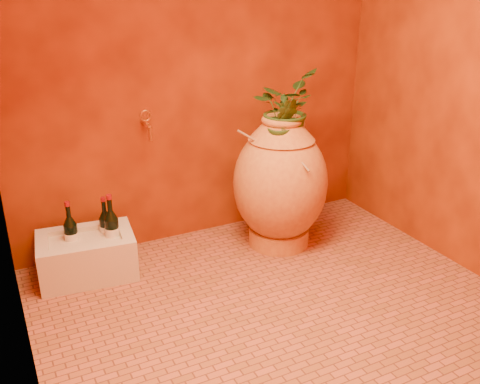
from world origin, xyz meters
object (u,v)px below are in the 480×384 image
amphora (280,183)px  wall_tap (147,123)px  stone_basin (87,256)px  wine_bottle_c (112,230)px  wine_bottle_a (71,235)px  wine_bottle_b (106,228)px

amphora → wall_tap: wall_tap is taller
stone_basin → wine_bottle_c: bearing=-4.0°
stone_basin → wine_bottle_a: size_ratio=1.79×
wine_bottle_b → wine_bottle_a: bearing=-174.9°
stone_basin → wine_bottle_b: (0.14, 0.07, 0.13)m
wine_bottle_b → wall_tap: bearing=16.2°
wall_tap → wine_bottle_a: bearing=-168.0°
amphora → wall_tap: (-0.76, 0.32, 0.41)m
amphora → stone_basin: size_ratio=1.48×
stone_basin → wine_bottle_b: wine_bottle_b is taller
amphora → wine_bottle_c: 1.10m
wine_bottle_b → amphora: bearing=-11.7°
wine_bottle_b → wall_tap: size_ratio=1.81×
wine_bottle_b → wall_tap: 0.68m
wine_bottle_c → wall_tap: (0.31, 0.17, 0.58)m
stone_basin → wine_bottle_c: size_ratio=1.67×
amphora → wall_tap: 0.92m
wine_bottle_a → stone_basin: bearing=-35.7°
amphora → wine_bottle_b: bearing=168.3°
wine_bottle_c → wall_tap: wall_tap is taller
stone_basin → wine_bottle_a: bearing=144.3°
amphora → wine_bottle_a: 1.33m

